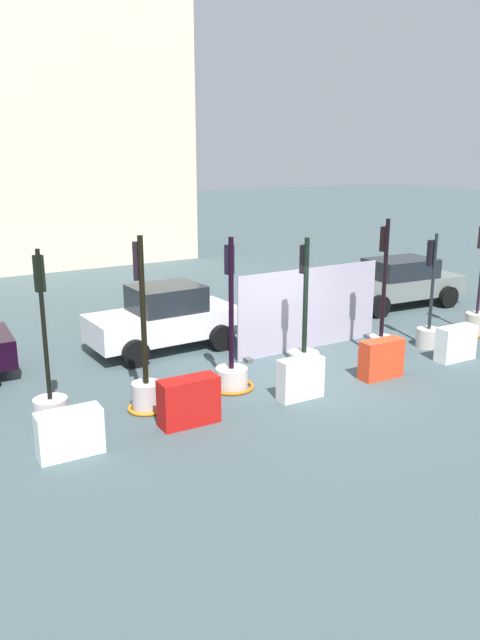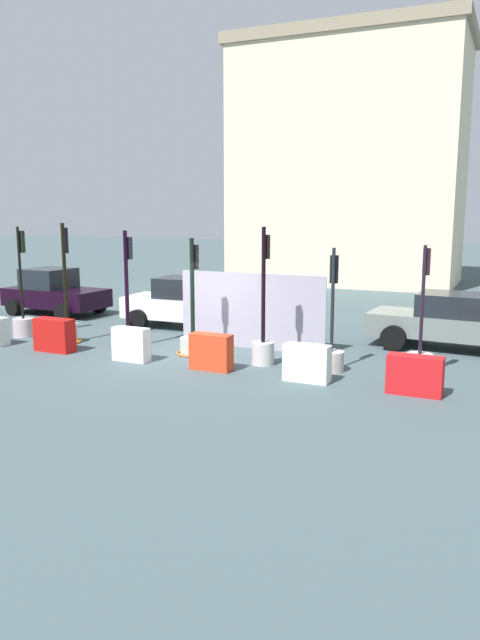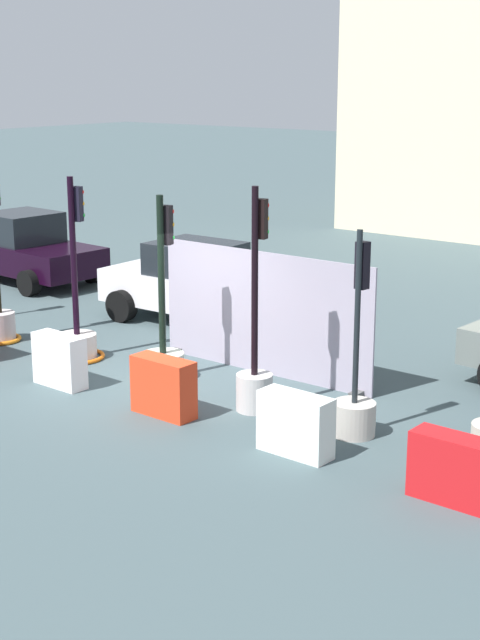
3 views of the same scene
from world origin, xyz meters
name	(u,v)px [view 2 (image 2 of 3)]	position (x,y,z in m)	size (l,w,h in m)	color
ground_plane	(187,357)	(0.00, 0.00, 0.00)	(120.00, 120.00, 0.00)	#3F5054
traffic_light_0	(23,318)	(-5.96, 0.35, 0.57)	(0.64, 0.64, 3.37)	#B9A7AE
traffic_light_1	(67,322)	(-4.11, 0.17, 0.60)	(0.78, 0.78, 3.50)	#B9ADAC
traffic_light_2	(128,331)	(-2.07, 0.31, 0.49)	(0.98, 0.98, 3.31)	beige
traffic_light_3	(193,336)	(-0.04, 0.40, 0.51)	(0.91, 0.91, 3.14)	#AEB6A3
traffic_light_4	(263,337)	(2.13, 0.13, 0.71)	(0.57, 0.57, 3.46)	beige
traffic_light_5	(331,349)	(3.88, 0.19, 0.55)	(0.62, 0.62, 2.99)	#B5AEA5
traffic_light_6	(420,359)	(5.94, 0.33, 0.46)	(0.88, 0.88, 3.09)	#B7B1A1
construction_barrier_1	(54,335)	(-3.69, -0.88, 0.46)	(1.15, 0.48, 0.92)	#B51310
construction_barrier_2	(131,344)	(-1.13, -0.94, 0.44)	(0.99, 0.38, 0.88)	white
construction_barrier_3	(211,352)	(1.17, -0.91, 0.45)	(1.05, 0.42, 0.90)	red
construction_barrier_4	(307,363)	(3.62, -0.93, 0.43)	(1.06, 0.42, 0.86)	white
construction_barrier_5	(415,375)	(6.03, -0.96, 0.42)	(1.16, 0.43, 0.84)	red
car_white_van	(183,303)	(-2.13, 3.61, 0.82)	(3.91, 2.14, 1.68)	silver
car_grey_saloon	(455,321)	(6.37, 3.86, 0.80)	(4.70, 2.34, 1.58)	slate
car_black_sedan	(54,293)	(-7.92, 4.05, 0.80)	(3.99, 2.36, 1.70)	black
building_main_facade	(348,162)	(-0.65, 18.95, 6.36)	(11.99, 6.75, 12.67)	beige
site_fence_panel	(251,312)	(1.11, 1.71, 1.03)	(4.35, 0.50, 2.13)	#9E95A8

